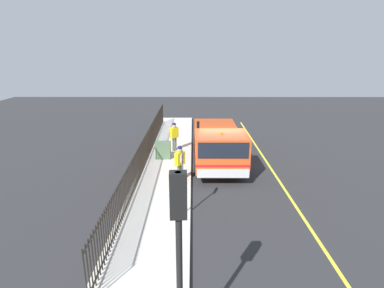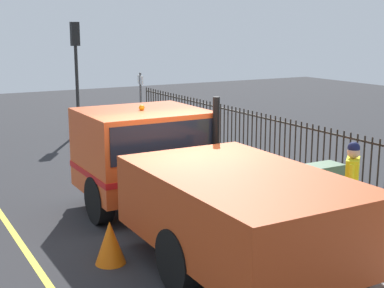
# 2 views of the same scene
# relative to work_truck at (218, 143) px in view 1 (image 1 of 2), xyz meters

# --- Properties ---
(ground_plane) EXTENTS (50.05, 50.05, 0.00)m
(ground_plane) POSITION_rel_work_truck_xyz_m (-0.10, 0.17, -1.21)
(ground_plane) COLOR #2B2B2D
(ground_plane) RESTS_ON ground
(sidewalk_slab) EXTENTS (2.65, 22.75, 0.15)m
(sidewalk_slab) POSITION_rel_work_truck_xyz_m (2.77, 0.17, -1.14)
(sidewalk_slab) COLOR beige
(sidewalk_slab) RESTS_ON ground
(lane_marking) EXTENTS (0.12, 20.47, 0.01)m
(lane_marking) POSITION_rel_work_truck_xyz_m (-2.77, 0.17, -1.21)
(lane_marking) COLOR yellow
(lane_marking) RESTS_ON ground
(work_truck) EXTENTS (2.56, 6.95, 2.51)m
(work_truck) POSITION_rel_work_truck_xyz_m (0.00, 0.00, 0.00)
(work_truck) COLOR #D84C1E
(work_truck) RESTS_ON ground
(worker_standing) EXTENTS (0.49, 0.50, 1.70)m
(worker_standing) POSITION_rel_work_truck_xyz_m (1.94, 2.60, -0.02)
(worker_standing) COLOR yellow
(worker_standing) RESTS_ON sidewalk_slab
(pedestrian_distant) EXTENTS (0.51, 0.49, 1.73)m
(pedestrian_distant) POSITION_rel_work_truck_xyz_m (2.45, -1.86, -0.00)
(pedestrian_distant) COLOR yellow
(pedestrian_distant) RESTS_ON sidewalk_slab
(iron_fence) EXTENTS (0.04, 19.37, 1.53)m
(iron_fence) POSITION_rel_work_truck_xyz_m (3.85, 0.17, -0.29)
(iron_fence) COLOR black
(iron_fence) RESTS_ON sidewalk_slab
(traffic_light_near) EXTENTS (0.31, 0.22, 3.89)m
(traffic_light_near) POSITION_rel_work_truck_xyz_m (1.60, 11.02, 1.71)
(traffic_light_near) COLOR black
(traffic_light_near) RESTS_ON sidewalk_slab
(utility_cabinet) EXTENTS (0.83, 0.49, 0.95)m
(utility_cabinet) POSITION_rel_work_truck_xyz_m (3.02, -0.51, -0.58)
(utility_cabinet) COLOR #4C6B4C
(utility_cabinet) RESTS_ON sidewalk_slab
(traffic_cone) EXTENTS (0.51, 0.51, 0.73)m
(traffic_cone) POSITION_rel_work_truck_xyz_m (-1.65, -0.56, -0.85)
(traffic_cone) COLOR orange
(traffic_cone) RESTS_ON ground
(street_sign) EXTENTS (0.11, 0.50, 2.45)m
(street_sign) POSITION_rel_work_truck_xyz_m (1.72, 5.62, 0.46)
(street_sign) COLOR #4C4C4C
(street_sign) RESTS_ON sidewalk_slab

